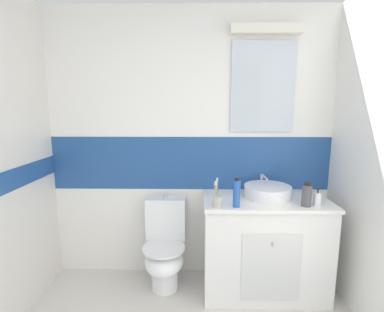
% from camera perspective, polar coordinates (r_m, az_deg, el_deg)
% --- Properties ---
extents(wall_back_tiled, '(3.20, 0.20, 2.50)m').
position_cam_1_polar(wall_back_tiled, '(2.63, -0.02, 2.18)').
color(wall_back_tiled, white).
rests_on(wall_back_tiled, ground_plane).
extents(vanity_cabinet, '(1.06, 0.57, 0.85)m').
position_cam_1_polar(vanity_cabinet, '(2.64, 14.43, -17.22)').
color(vanity_cabinet, white).
rests_on(vanity_cabinet, ground_plane).
extents(sink_basin, '(0.40, 0.44, 0.16)m').
position_cam_1_polar(sink_basin, '(2.50, 15.27, -6.95)').
color(sink_basin, white).
rests_on(sink_basin, vanity_cabinet).
extents(toilet, '(0.37, 0.50, 0.82)m').
position_cam_1_polar(toilet, '(2.64, -5.61, -18.19)').
color(toilet, white).
rests_on(toilet, ground_plane).
extents(toothbrush_cup, '(0.08, 0.08, 0.23)m').
position_cam_1_polar(toothbrush_cup, '(2.19, 5.24, -9.03)').
color(toothbrush_cup, '#B2ADA3').
rests_on(toothbrush_cup, vanity_cabinet).
extents(soap_dispenser, '(0.06, 0.06, 0.15)m').
position_cam_1_polar(soap_dispenser, '(2.42, 24.38, -8.08)').
color(soap_dispenser, white).
rests_on(soap_dispenser, vanity_cabinet).
extents(shampoo_bottle_tall, '(0.06, 0.06, 0.23)m').
position_cam_1_polar(shampoo_bottle_tall, '(2.19, 9.18, -7.55)').
color(shampoo_bottle_tall, '#2659B2').
rests_on(shampoo_bottle_tall, vanity_cabinet).
extents(mouthwash_bottle, '(0.08, 0.08, 0.19)m').
position_cam_1_polar(mouthwash_bottle, '(2.37, 22.54, -7.44)').
color(mouthwash_bottle, '#4C4C51').
rests_on(mouthwash_bottle, vanity_cabinet).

